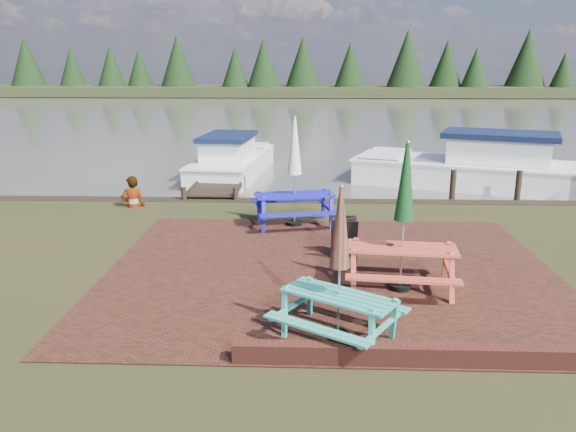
{
  "coord_description": "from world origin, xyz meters",
  "views": [
    {
      "loc": [
        -0.45,
        -9.67,
        4.08
      ],
      "look_at": [
        -0.88,
        1.58,
        1.0
      ],
      "focal_mm": 35.0,
      "sensor_mm": 36.0,
      "label": 1
    }
  ],
  "objects_px": {
    "picnic_table_red": "(402,240)",
    "boat_near": "(474,169)",
    "jetty": "(229,171)",
    "picnic_table_blue": "(295,189)",
    "chalkboard": "(344,238)",
    "picnic_table_teal": "(339,288)",
    "boat_jetty": "(232,162)",
    "person": "(131,176)"
  },
  "relations": [
    {
      "from": "picnic_table_teal",
      "to": "person",
      "type": "xyz_separation_m",
      "value": [
        -5.6,
        7.89,
        0.09
      ]
    },
    {
      "from": "picnic_table_red",
      "to": "person",
      "type": "xyz_separation_m",
      "value": [
        -6.85,
        5.93,
        -0.04
      ]
    },
    {
      "from": "picnic_table_teal",
      "to": "boat_jetty",
      "type": "xyz_separation_m",
      "value": [
        -3.47,
        13.65,
        -0.47
      ]
    },
    {
      "from": "chalkboard",
      "to": "jetty",
      "type": "xyz_separation_m",
      "value": [
        -3.81,
        9.42,
        -0.34
      ]
    },
    {
      "from": "picnic_table_red",
      "to": "chalkboard",
      "type": "distance_m",
      "value": 2.04
    },
    {
      "from": "boat_jetty",
      "to": "boat_near",
      "type": "relative_size",
      "value": 0.78
    },
    {
      "from": "picnic_table_blue",
      "to": "chalkboard",
      "type": "distance_m",
      "value": 2.74
    },
    {
      "from": "picnic_table_blue",
      "to": "jetty",
      "type": "bearing_deg",
      "value": 98.53
    },
    {
      "from": "picnic_table_blue",
      "to": "jetty",
      "type": "relative_size",
      "value": 0.31
    },
    {
      "from": "picnic_table_red",
      "to": "boat_jetty",
      "type": "xyz_separation_m",
      "value": [
        -4.71,
        11.68,
        -0.6
      ]
    },
    {
      "from": "boat_near",
      "to": "chalkboard",
      "type": "bearing_deg",
      "value": 169.14
    },
    {
      "from": "picnic_table_teal",
      "to": "jetty",
      "type": "xyz_separation_m",
      "value": [
        -3.52,
        13.12,
        -0.72
      ]
    },
    {
      "from": "picnic_table_teal",
      "to": "picnic_table_red",
      "type": "xyz_separation_m",
      "value": [
        1.24,
        1.96,
        0.13
      ]
    },
    {
      "from": "boat_jetty",
      "to": "person",
      "type": "bearing_deg",
      "value": -104.65
    },
    {
      "from": "picnic_table_teal",
      "to": "picnic_table_red",
      "type": "relative_size",
      "value": 0.87
    },
    {
      "from": "picnic_table_blue",
      "to": "jetty",
      "type": "height_order",
      "value": "picnic_table_blue"
    },
    {
      "from": "jetty",
      "to": "boat_near",
      "type": "distance_m",
      "value": 8.97
    },
    {
      "from": "chalkboard",
      "to": "person",
      "type": "distance_m",
      "value": 7.25
    },
    {
      "from": "picnic_table_teal",
      "to": "picnic_table_red",
      "type": "distance_m",
      "value": 2.33
    },
    {
      "from": "picnic_table_teal",
      "to": "boat_near",
      "type": "distance_m",
      "value": 13.19
    },
    {
      "from": "jetty",
      "to": "chalkboard",
      "type": "bearing_deg",
      "value": -67.96
    },
    {
      "from": "picnic_table_blue",
      "to": "boat_jetty",
      "type": "relative_size",
      "value": 0.42
    },
    {
      "from": "picnic_table_teal",
      "to": "boat_near",
      "type": "height_order",
      "value": "picnic_table_teal"
    },
    {
      "from": "picnic_table_blue",
      "to": "boat_jetty",
      "type": "bearing_deg",
      "value": 96.85
    },
    {
      "from": "picnic_table_red",
      "to": "jetty",
      "type": "distance_m",
      "value": 12.16
    },
    {
      "from": "boat_jetty",
      "to": "picnic_table_teal",
      "type": "bearing_deg",
      "value": -70.04
    },
    {
      "from": "picnic_table_red",
      "to": "boat_near",
      "type": "distance_m",
      "value": 10.9
    },
    {
      "from": "boat_jetty",
      "to": "boat_near",
      "type": "height_order",
      "value": "boat_near"
    },
    {
      "from": "picnic_table_red",
      "to": "boat_near",
      "type": "height_order",
      "value": "picnic_table_red"
    },
    {
      "from": "picnic_table_teal",
      "to": "chalkboard",
      "type": "relative_size",
      "value": 2.7
    },
    {
      "from": "boat_near",
      "to": "jetty",
      "type": "bearing_deg",
      "value": 103.57
    },
    {
      "from": "person",
      "to": "picnic_table_red",
      "type": "bearing_deg",
      "value": 124.01
    },
    {
      "from": "picnic_table_blue",
      "to": "jetty",
      "type": "distance_m",
      "value": 7.52
    },
    {
      "from": "jetty",
      "to": "picnic_table_red",
      "type": "bearing_deg",
      "value": -66.9
    },
    {
      "from": "boat_near",
      "to": "picnic_table_blue",
      "type": "bearing_deg",
      "value": 153.97
    },
    {
      "from": "boat_near",
      "to": "person",
      "type": "xyz_separation_m",
      "value": [
        -10.98,
        -4.14,
        0.47
      ]
    },
    {
      "from": "picnic_table_blue",
      "to": "person",
      "type": "distance_m",
      "value": 5.08
    },
    {
      "from": "picnic_table_teal",
      "to": "boat_near",
      "type": "relative_size",
      "value": 0.28
    },
    {
      "from": "picnic_table_red",
      "to": "picnic_table_blue",
      "type": "distance_m",
      "value": 4.67
    },
    {
      "from": "picnic_table_red",
      "to": "picnic_table_blue",
      "type": "bearing_deg",
      "value": 122.29
    },
    {
      "from": "jetty",
      "to": "picnic_table_blue",
      "type": "bearing_deg",
      "value": -68.98
    },
    {
      "from": "picnic_table_teal",
      "to": "jetty",
      "type": "bearing_deg",
      "value": 137.39
    }
  ]
}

